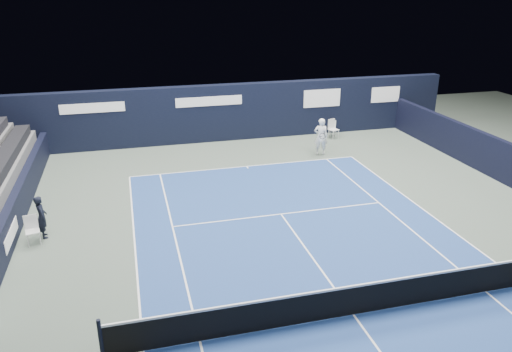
{
  "coord_description": "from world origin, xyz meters",
  "views": [
    {
      "loc": [
        -5.33,
        -9.97,
        8.25
      ],
      "look_at": [
        -0.75,
        7.31,
        1.3
      ],
      "focal_mm": 35.0,
      "sensor_mm": 36.0,
      "label": 1
    }
  ],
  "objects": [
    {
      "name": "ground",
      "position": [
        0.0,
        2.0,
        0.0
      ],
      "size": [
        48.0,
        48.0,
        0.0
      ],
      "primitive_type": "plane",
      "color": "#48554B",
      "rests_on": "ground"
    },
    {
      "name": "court_surface",
      "position": [
        0.0,
        0.0,
        0.0
      ],
      "size": [
        10.97,
        23.77,
        0.01
      ],
      "primitive_type": "cube",
      "color": "navy",
      "rests_on": "ground"
    },
    {
      "name": "folding_chair_back_a",
      "position": [
        5.83,
        15.24,
        0.62
      ],
      "size": [
        0.61,
        0.6,
        1.09
      ],
      "rotation": [
        0.0,
        0.0,
        0.35
      ],
      "color": "silver",
      "rests_on": "ground"
    },
    {
      "name": "folding_chair_back_b",
      "position": [
        6.05,
        15.7,
        0.49
      ],
      "size": [
        0.46,
        0.45,
        0.86
      ],
      "rotation": [
        0.0,
        0.0,
        -0.25
      ],
      "color": "white",
      "rests_on": "ground"
    },
    {
      "name": "line_judge_chair",
      "position": [
        -8.78,
        6.43,
        0.57
      ],
      "size": [
        0.52,
        0.51,
        1.0
      ],
      "rotation": [
        0.0,
        0.0,
        0.21
      ],
      "color": "silver",
      "rests_on": "ground"
    },
    {
      "name": "line_judge",
      "position": [
        -8.49,
        6.79,
        0.77
      ],
      "size": [
        0.51,
        0.64,
        1.53
      ],
      "primitive_type": "imported",
      "rotation": [
        0.0,
        0.0,
        1.85
      ],
      "color": "black",
      "rests_on": "ground"
    },
    {
      "name": "court_markings",
      "position": [
        0.0,
        0.0,
        0.01
      ],
      "size": [
        11.03,
        23.83,
        0.0
      ],
      "color": "white",
      "rests_on": "court_surface"
    },
    {
      "name": "tennis_net",
      "position": [
        0.0,
        0.0,
        0.51
      ],
      "size": [
        12.9,
        0.1,
        1.1
      ],
      "color": "black",
      "rests_on": "ground"
    },
    {
      "name": "back_sponsor_wall",
      "position": [
        0.01,
        16.5,
        1.55
      ],
      "size": [
        26.0,
        0.63,
        3.1
      ],
      "color": "black",
      "rests_on": "ground"
    },
    {
      "name": "side_barrier_left",
      "position": [
        -9.5,
        5.97,
        0.6
      ],
      "size": [
        0.33,
        22.0,
        1.2
      ],
      "color": "black",
      "rests_on": "ground"
    },
    {
      "name": "tennis_player",
      "position": [
        4.08,
        12.67,
        0.95
      ],
      "size": [
        0.8,
        0.94,
        1.9
      ],
      "color": "white",
      "rests_on": "ground"
    }
  ]
}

